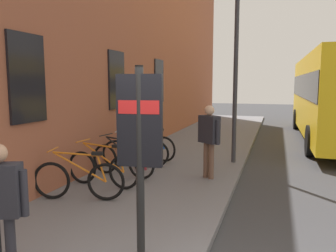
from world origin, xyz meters
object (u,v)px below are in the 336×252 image
object	(u,v)px
bicycle_end_of_row	(103,169)
city_bus	(336,93)
bicycle_by_door	(136,153)
bicycle_mid_rack	(123,160)
bicycle_under_window	(79,180)
pedestrian_by_facade	(209,134)
street_lamp	(236,44)
transit_info_sign	(140,134)
pedestrian_crossing_street	(0,199)
bicycle_beside_lamp	(149,146)
pedestrian_near_bus	(141,130)

from	to	relation	value
bicycle_end_of_row	city_bus	bearing A→B (deg)	-33.57
bicycle_by_door	city_bus	size ratio (longest dim) A/B	0.16
bicycle_mid_rack	bicycle_by_door	size ratio (longest dim) A/B	1.01
bicycle_under_window	pedestrian_by_facade	world-z (taller)	pedestrian_by_facade
bicycle_by_door	street_lamp	bearing A→B (deg)	-59.75
bicycle_end_of_row	pedestrian_by_facade	world-z (taller)	pedestrian_by_facade
transit_info_sign	pedestrian_crossing_street	size ratio (longest dim) A/B	1.54
bicycle_beside_lamp	street_lamp	size ratio (longest dim) A/B	0.32
bicycle_by_door	pedestrian_by_facade	xyz separation A→B (m)	(-0.40, -2.01, 0.65)
bicycle_end_of_row	bicycle_beside_lamp	bearing A→B (deg)	-0.35
bicycle_end_of_row	pedestrian_by_facade	distance (m)	2.50
pedestrian_by_facade	pedestrian_crossing_street	bearing A→B (deg)	164.31
bicycle_under_window	city_bus	world-z (taller)	city_bus
pedestrian_near_bus	pedestrian_crossing_street	size ratio (longest dim) A/B	1.06
bicycle_beside_lamp	city_bus	size ratio (longest dim) A/B	0.16
transit_info_sign	pedestrian_near_bus	world-z (taller)	transit_info_sign
city_bus	pedestrian_near_bus	distance (m)	8.90
bicycle_end_of_row	street_lamp	bearing A→B (deg)	-37.35
bicycle_mid_rack	bicycle_beside_lamp	distance (m)	1.82
pedestrian_crossing_street	pedestrian_by_facade	bearing A→B (deg)	-15.69
bicycle_by_door	transit_info_sign	xyz separation A→B (m)	(-4.25, -1.93, 1.21)
bicycle_end_of_row	bicycle_by_door	distance (m)	1.73
bicycle_under_window	pedestrian_near_bus	xyz separation A→B (m)	(2.43, -0.25, 0.62)
bicycle_end_of_row	street_lamp	world-z (taller)	street_lamp
pedestrian_near_bus	pedestrian_crossing_street	xyz separation A→B (m)	(-4.97, -0.45, -0.06)
pedestrian_by_facade	street_lamp	xyz separation A→B (m)	(1.78, -0.35, 2.20)
transit_info_sign	city_bus	world-z (taller)	city_bus
pedestrian_near_bus	bicycle_beside_lamp	bearing A→B (deg)	10.97
city_bus	pedestrian_crossing_street	world-z (taller)	city_bus
bicycle_mid_rack	pedestrian_by_facade	world-z (taller)	pedestrian_by_facade
bicycle_mid_rack	street_lamp	size ratio (longest dim) A/B	0.32
bicycle_beside_lamp	transit_info_sign	bearing A→B (deg)	-159.67
transit_info_sign	pedestrian_by_facade	world-z (taller)	transit_info_sign
pedestrian_by_facade	street_lamp	distance (m)	2.85
city_bus	pedestrian_crossing_street	distance (m)	12.99
bicycle_under_window	bicycle_beside_lamp	distance (m)	3.55
pedestrian_near_bus	transit_info_sign	bearing A→B (deg)	-157.27
street_lamp	pedestrian_near_bus	bearing A→B (deg)	126.04
bicycle_beside_lamp	pedestrian_by_facade	distance (m)	2.50
transit_info_sign	bicycle_under_window	bearing A→B (deg)	49.88
bicycle_mid_rack	pedestrian_near_bus	world-z (taller)	pedestrian_near_bus
pedestrian_near_bus	city_bus	bearing A→B (deg)	-37.86
bicycle_mid_rack	bicycle_beside_lamp	size ratio (longest dim) A/B	1.01
bicycle_under_window	bicycle_beside_lamp	size ratio (longest dim) A/B	1.00
bicycle_end_of_row	bicycle_by_door	size ratio (longest dim) A/B	1.02
bicycle_end_of_row	city_bus	distance (m)	10.36
bicycle_by_door	city_bus	world-z (taller)	city_bus
street_lamp	transit_info_sign	bearing A→B (deg)	175.59
transit_info_sign	bicycle_beside_lamp	bearing A→B (deg)	20.33
transit_info_sign	bicycle_end_of_row	bearing A→B (deg)	37.57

